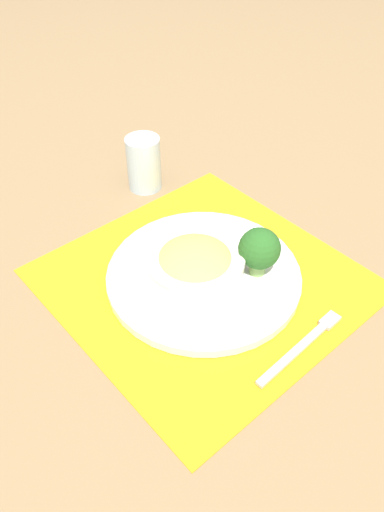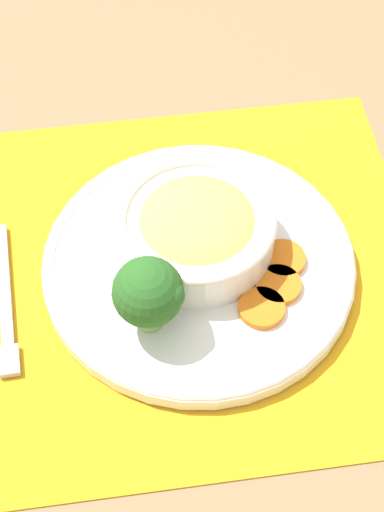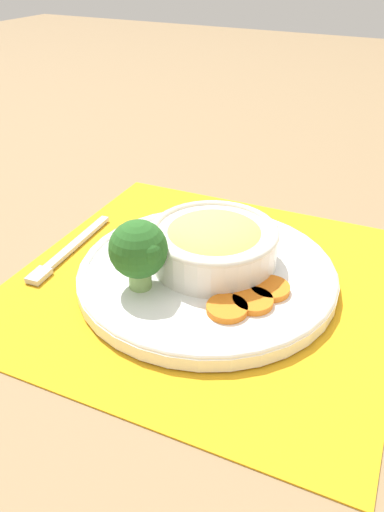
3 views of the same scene
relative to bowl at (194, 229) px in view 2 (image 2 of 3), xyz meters
The scene contains 9 objects.
ground_plane 0.05m from the bowl, 99.62° to the left, with size 4.00×4.00×0.00m, color #8C704C.
placemat 0.05m from the bowl, 99.62° to the left, with size 0.49×0.48×0.00m.
plate 0.04m from the bowl, 99.62° to the left, with size 0.32×0.32×0.02m.
bowl is the anchor object (origin of this frame).
broccoli_floret 0.10m from the bowl, 60.07° to the left, with size 0.07×0.07×0.09m.
carrot_slice_near 0.11m from the bowl, 124.87° to the left, with size 0.05×0.05×0.01m.
carrot_slice_middle 0.10m from the bowl, 143.40° to the left, with size 0.05×0.05×0.01m.
carrot_slice_far 0.10m from the bowl, 162.73° to the left, with size 0.05×0.05×0.01m.
fork 0.21m from the bowl, 15.92° to the left, with size 0.03×0.18×0.01m.
Camera 2 is at (0.05, 0.51, 0.73)m, focal length 60.00 mm.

